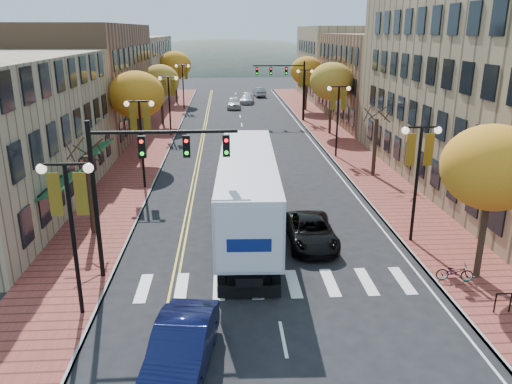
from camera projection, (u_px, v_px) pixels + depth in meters
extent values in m
plane|color=black|center=(277.00, 309.00, 19.56)|extent=(200.00, 200.00, 0.00)
cube|color=brown|center=(155.00, 139.00, 49.85)|extent=(4.00, 85.00, 0.15)
cube|color=brown|center=(332.00, 136.00, 50.91)|extent=(4.00, 85.00, 0.15)
cube|color=brown|center=(77.00, 81.00, 51.02)|extent=(12.00, 24.00, 11.00)
cube|color=#9E8966|center=(124.00, 70.00, 74.98)|extent=(12.00, 26.00, 9.50)
cube|color=brown|center=(397.00, 78.00, 58.96)|extent=(15.00, 24.00, 10.00)
cube|color=#9E8966|center=(352.00, 62.00, 79.69)|extent=(15.00, 20.00, 11.00)
cylinder|color=#382619|center=(90.00, 195.00, 25.92)|extent=(0.28, 0.28, 4.20)
cylinder|color=#382619|center=(139.00, 130.00, 41.00)|extent=(0.28, 0.28, 4.90)
ellipsoid|color=orange|center=(136.00, 95.00, 40.11)|extent=(4.48, 4.48, 3.81)
cylinder|color=#382619|center=(162.00, 104.00, 56.24)|extent=(0.28, 0.28, 4.55)
ellipsoid|color=gold|center=(161.00, 81.00, 55.42)|extent=(4.16, 4.16, 3.54)
cylinder|color=#382619|center=(176.00, 85.00, 73.25)|extent=(0.28, 0.28, 5.04)
ellipsoid|color=orange|center=(175.00, 65.00, 72.33)|extent=(4.61, 4.61, 3.92)
cylinder|color=#382619|center=(483.00, 227.00, 21.24)|extent=(0.28, 0.28, 4.55)
ellipsoid|color=orange|center=(492.00, 167.00, 20.42)|extent=(4.16, 4.16, 3.54)
cylinder|color=#382619|center=(375.00, 147.00, 36.48)|extent=(0.28, 0.28, 4.20)
cylinder|color=#382619|center=(330.00, 109.00, 51.55)|extent=(0.28, 0.28, 4.90)
ellipsoid|color=gold|center=(332.00, 81.00, 50.67)|extent=(4.48, 4.48, 3.81)
cylinder|color=#382619|center=(306.00, 92.00, 66.76)|extent=(0.28, 0.28, 4.76)
ellipsoid|color=orange|center=(307.00, 71.00, 65.90)|extent=(4.35, 4.35, 3.70)
cylinder|color=black|center=(74.00, 244.00, 18.19)|extent=(0.16, 0.16, 6.00)
cylinder|color=black|center=(64.00, 164.00, 17.26)|extent=(1.60, 0.10, 0.10)
sphere|color=#FFF2CC|center=(41.00, 169.00, 17.26)|extent=(0.36, 0.36, 0.36)
sphere|color=#FFF2CC|center=(88.00, 168.00, 17.35)|extent=(0.36, 0.36, 0.36)
cube|color=gold|center=(55.00, 195.00, 17.57)|extent=(0.45, 0.03, 1.60)
cube|color=gold|center=(81.00, 194.00, 17.62)|extent=(0.45, 0.03, 1.60)
cylinder|color=black|center=(142.00, 146.00, 33.37)|extent=(0.16, 0.16, 6.00)
cylinder|color=black|center=(139.00, 101.00, 32.44)|extent=(1.60, 0.10, 0.10)
sphere|color=#FFF2CC|center=(127.00, 104.00, 32.44)|extent=(0.36, 0.36, 0.36)
sphere|color=#FFF2CC|center=(151.00, 104.00, 32.54)|extent=(0.36, 0.36, 0.36)
cube|color=gold|center=(133.00, 118.00, 32.76)|extent=(0.45, 0.03, 1.60)
cube|color=gold|center=(147.00, 118.00, 32.81)|extent=(0.45, 0.03, 1.60)
cylinder|color=black|center=(170.00, 107.00, 50.45)|extent=(0.16, 0.16, 6.00)
cylinder|color=black|center=(168.00, 77.00, 49.53)|extent=(1.60, 0.10, 0.10)
sphere|color=#FFF2CC|center=(160.00, 78.00, 49.53)|extent=(0.36, 0.36, 0.36)
sphere|color=#FFF2CC|center=(176.00, 78.00, 49.62)|extent=(0.36, 0.36, 0.36)
cube|color=gold|center=(164.00, 88.00, 49.84)|extent=(0.45, 0.03, 1.60)
cube|color=gold|center=(173.00, 88.00, 49.89)|extent=(0.45, 0.03, 1.60)
cylinder|color=black|center=(183.00, 88.00, 67.54)|extent=(0.16, 0.16, 6.00)
cylinder|color=black|center=(182.00, 65.00, 66.61)|extent=(1.60, 0.10, 0.10)
sphere|color=#FFF2CC|center=(176.00, 66.00, 66.61)|extent=(0.36, 0.36, 0.36)
sphere|color=#FFF2CC|center=(188.00, 66.00, 66.70)|extent=(0.36, 0.36, 0.36)
cube|color=gold|center=(179.00, 73.00, 66.92)|extent=(0.45, 0.03, 1.60)
cube|color=gold|center=(186.00, 73.00, 66.98)|extent=(0.45, 0.03, 1.60)
cylinder|color=black|center=(416.00, 187.00, 24.77)|extent=(0.16, 0.16, 6.00)
cylinder|color=black|center=(422.00, 127.00, 23.84)|extent=(1.60, 0.10, 0.10)
sphere|color=#FFF2CC|center=(405.00, 130.00, 23.84)|extent=(0.36, 0.36, 0.36)
sphere|color=#FFF2CC|center=(438.00, 130.00, 23.93)|extent=(0.36, 0.36, 0.36)
cube|color=gold|center=(411.00, 150.00, 24.15)|extent=(0.45, 0.03, 1.60)
cube|color=gold|center=(429.00, 150.00, 24.20)|extent=(0.45, 0.03, 1.60)
cylinder|color=black|center=(337.00, 123.00, 41.85)|extent=(0.16, 0.16, 6.00)
cylinder|color=black|center=(339.00, 87.00, 40.92)|extent=(1.60, 0.10, 0.10)
sphere|color=#FFF2CC|center=(329.00, 89.00, 40.92)|extent=(0.36, 0.36, 0.36)
sphere|color=#FFF2CC|center=(349.00, 88.00, 41.01)|extent=(0.36, 0.36, 0.36)
cube|color=gold|center=(333.00, 100.00, 41.24)|extent=(0.45, 0.03, 1.60)
cube|color=gold|center=(344.00, 100.00, 41.29)|extent=(0.45, 0.03, 1.60)
cylinder|color=black|center=(304.00, 96.00, 58.93)|extent=(0.16, 0.16, 6.00)
cylinder|color=black|center=(305.00, 70.00, 58.00)|extent=(1.60, 0.10, 0.10)
sphere|color=#FFF2CC|center=(298.00, 71.00, 58.00)|extent=(0.36, 0.36, 0.36)
sphere|color=#FFF2CC|center=(312.00, 71.00, 58.10)|extent=(0.36, 0.36, 0.36)
cube|color=gold|center=(301.00, 80.00, 58.32)|extent=(0.45, 0.03, 1.60)
cube|color=gold|center=(309.00, 80.00, 58.37)|extent=(0.45, 0.03, 1.60)
cylinder|color=black|center=(96.00, 204.00, 20.88)|extent=(0.20, 0.20, 7.00)
cylinder|color=black|center=(164.00, 132.00, 20.13)|extent=(6.00, 0.14, 0.14)
cube|color=black|center=(142.00, 147.00, 20.27)|extent=(0.30, 0.25, 0.90)
sphere|color=#FF0C0C|center=(141.00, 142.00, 20.06)|extent=(0.16, 0.16, 0.16)
cube|color=black|center=(187.00, 146.00, 20.37)|extent=(0.30, 0.25, 0.90)
sphere|color=#FF0C0C|center=(186.00, 141.00, 20.16)|extent=(0.16, 0.16, 0.16)
cube|color=black|center=(226.00, 146.00, 20.47)|extent=(0.30, 0.25, 0.90)
sphere|color=#FF0C0C|center=(226.00, 141.00, 20.26)|extent=(0.16, 0.16, 0.16)
cylinder|color=black|center=(304.00, 92.00, 58.77)|extent=(0.20, 0.20, 7.00)
cylinder|color=black|center=(279.00, 66.00, 57.67)|extent=(6.00, 0.14, 0.14)
cube|color=black|center=(286.00, 71.00, 57.91)|extent=(0.30, 0.25, 0.90)
sphere|color=#FF0C0C|center=(286.00, 69.00, 57.70)|extent=(0.16, 0.16, 0.16)
cube|color=black|center=(271.00, 71.00, 57.80)|extent=(0.30, 0.25, 0.90)
sphere|color=#FF0C0C|center=(271.00, 69.00, 57.59)|extent=(0.16, 0.16, 0.16)
cube|color=black|center=(257.00, 71.00, 57.70)|extent=(0.30, 0.25, 0.90)
sphere|color=#FF0C0C|center=(257.00, 69.00, 57.49)|extent=(0.16, 0.16, 0.16)
cube|color=black|center=(248.00, 219.00, 26.30)|extent=(1.59, 14.04, 0.38)
cube|color=silver|center=(247.00, 185.00, 25.72)|extent=(3.32, 14.10, 3.02)
cube|color=black|center=(246.00, 162.00, 34.23)|extent=(2.81, 3.33, 2.69)
cylinder|color=black|center=(222.00, 276.00, 21.06)|extent=(0.42, 1.09, 1.08)
cylinder|color=black|center=(276.00, 275.00, 21.12)|extent=(0.42, 1.09, 1.08)
cylinder|color=black|center=(223.00, 262.00, 22.29)|extent=(0.42, 1.09, 1.08)
cylinder|color=black|center=(274.00, 262.00, 22.35)|extent=(0.42, 1.09, 1.08)
cylinder|color=black|center=(230.00, 185.00, 33.36)|extent=(0.42, 1.09, 1.08)
cylinder|color=black|center=(263.00, 185.00, 33.41)|extent=(0.42, 1.09, 1.08)
cylinder|color=black|center=(231.00, 175.00, 35.61)|extent=(0.42, 1.09, 1.08)
cylinder|color=black|center=(262.00, 175.00, 35.66)|extent=(0.42, 1.09, 1.08)
imported|color=#0E1238|center=(182.00, 348.00, 15.83)|extent=(2.38, 5.16, 1.64)
imported|color=black|center=(311.00, 231.00, 25.30)|extent=(2.38, 5.04, 1.39)
imported|color=silver|center=(234.00, 103.00, 69.43)|extent=(1.96, 4.68, 1.58)
imported|color=#B7B8BF|center=(247.00, 99.00, 74.30)|extent=(2.36, 4.77, 1.33)
imported|color=#95959B|center=(259.00, 92.00, 81.87)|extent=(2.04, 4.65, 1.49)
imported|color=gray|center=(455.00, 272.00, 21.35)|extent=(1.62, 0.80, 0.81)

